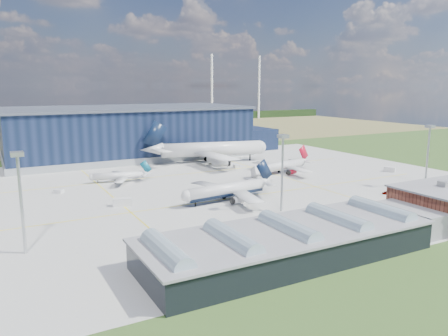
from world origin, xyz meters
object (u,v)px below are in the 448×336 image
light_mast_center (282,160)px  gse_van_a (123,202)px  car_a (387,193)px  car_b (417,207)px  light_mast_west (20,186)px  airliner_widebody (212,142)px  hangar (132,134)px  gse_tug_b (307,218)px  light_mast_east (428,146)px  airstair (256,174)px  airliner_red (281,161)px  gse_van_b (390,169)px  airliner_navy (226,183)px  gse_cart_b (59,191)px  gse_cart_a (236,166)px  gse_tug_c (217,163)px  airliner_regional (118,172)px

light_mast_center → gse_van_a: 51.04m
car_a → car_b: size_ratio=0.94×
light_mast_west → airliner_widebody: (90.11, 85.00, -5.23)m
hangar → car_a: 136.06m
hangar → light_mast_center: 125.07m
hangar → gse_tug_b: size_ratio=50.17×
light_mast_east → airstair: light_mast_east is taller
airliner_red → car_a: airliner_red is taller
gse_tug_b → airstair: (17.68, 54.08, 1.14)m
gse_van_b → airliner_navy: bearing=158.0°
hangar → gse_cart_b: (-47.88, -69.56, -10.94)m
airliner_navy → gse_cart_a: 59.19m
gse_van_a → gse_cart_b: size_ratio=1.81×
gse_tug_b → gse_tug_c: (19.35, 90.73, 0.00)m
gse_cart_b → airstair: airstair is taller
light_mast_east → gse_cart_a: size_ratio=6.79×
gse_tug_c → car_b: (17.29, -97.75, -0.07)m
airliner_widebody → hangar: bearing=137.6°
gse_cart_a → light_mast_east: bearing=-45.3°
car_b → airliner_regional: bearing=20.2°
gse_van_a → gse_cart_a: (63.64, 38.92, -0.50)m
airliner_regional → car_a: bearing=153.4°
gse_cart_b → airliner_navy: bearing=-83.1°
airliner_regional → gse_tug_b: size_ratio=8.46×
gse_tug_c → car_b: size_ratio=0.85×
gse_van_a → gse_tug_c: 79.32m
hangar → car_b: size_ratio=42.90×
gse_tug_c → hangar: bearing=141.4°
airliner_navy → car_b: (46.52, -36.00, -5.43)m
gse_cart_a → car_a: 70.91m
gse_cart_a → gse_van_a: bearing=-135.5°
gse_tug_b → car_a: size_ratio=0.91×
airliner_red → car_b: bearing=81.5°
light_mast_center → gse_cart_a: (23.54, 67.13, -14.70)m
light_mast_center → gse_cart_a: size_ratio=6.79×
gse_tug_b → airliner_regional: bearing=111.0°
light_mast_west → car_a: 115.11m
light_mast_center → airliner_red: bearing=54.1°
light_mast_center → airstair: 48.86m
airstair → car_b: 63.98m
light_mast_east → gse_van_b: size_ratio=4.85×
airliner_navy → gse_tug_c: size_ratio=12.76×
car_a → airstair: bearing=46.4°
airstair → light_mast_east: bearing=-31.5°
light_mast_west → airliner_red: 113.57m
gse_van_a → airstair: bearing=-56.2°
airstair → gse_van_b: bearing=-4.0°
light_mast_west → gse_van_b: bearing=10.3°
light_mast_center → gse_van_b: 83.18m
gse_cart_a → car_b: size_ratio=1.00×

